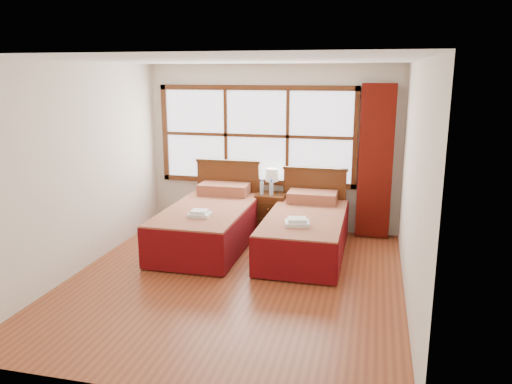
# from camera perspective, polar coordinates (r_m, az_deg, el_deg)

# --- Properties ---
(floor) EXTENTS (4.50, 4.50, 0.00)m
(floor) POSITION_cam_1_polar(r_m,az_deg,el_deg) (6.16, -2.52, -10.11)
(floor) COLOR brown
(floor) RESTS_ON ground
(ceiling) EXTENTS (4.50, 4.50, 0.00)m
(ceiling) POSITION_cam_1_polar(r_m,az_deg,el_deg) (5.65, -2.80, 14.83)
(ceiling) COLOR white
(ceiling) RESTS_ON wall_back
(wall_back) EXTENTS (4.00, 0.00, 4.00)m
(wall_back) POSITION_cam_1_polar(r_m,az_deg,el_deg) (7.92, 1.88, 5.01)
(wall_back) COLOR silver
(wall_back) RESTS_ON floor
(wall_left) EXTENTS (0.00, 4.50, 4.50)m
(wall_left) POSITION_cam_1_polar(r_m,az_deg,el_deg) (6.60, -19.59, 2.53)
(wall_left) COLOR silver
(wall_left) RESTS_ON floor
(wall_right) EXTENTS (0.00, 4.50, 4.50)m
(wall_right) POSITION_cam_1_polar(r_m,az_deg,el_deg) (5.56, 17.55, 0.75)
(wall_right) COLOR silver
(wall_right) RESTS_ON floor
(window) EXTENTS (3.16, 0.06, 1.56)m
(window) POSITION_cam_1_polar(r_m,az_deg,el_deg) (7.91, 0.05, 6.47)
(window) COLOR white
(window) RESTS_ON wall_back
(curtain) EXTENTS (0.50, 0.16, 2.30)m
(curtain) POSITION_cam_1_polar(r_m,az_deg,el_deg) (7.64, 13.50, 3.35)
(curtain) COLOR #5B1009
(curtain) RESTS_ON wall_back
(bed_left) EXTENTS (1.13, 2.20, 1.11)m
(bed_left) POSITION_cam_1_polar(r_m,az_deg,el_deg) (7.32, -5.26, -3.49)
(bed_left) COLOR #42240D
(bed_left) RESTS_ON floor
(bed_right) EXTENTS (1.07, 2.09, 1.04)m
(bed_right) POSITION_cam_1_polar(r_m,az_deg,el_deg) (7.02, 5.68, -4.42)
(bed_right) COLOR #42240D
(bed_right) RESTS_ON floor
(nightstand) EXTENTS (0.46, 0.46, 0.62)m
(nightstand) POSITION_cam_1_polar(r_m,az_deg,el_deg) (7.88, 1.72, -2.42)
(nightstand) COLOR #4F2711
(nightstand) RESTS_ON floor
(towels_left) EXTENTS (0.29, 0.26, 0.08)m
(towels_left) POSITION_cam_1_polar(r_m,az_deg,el_deg) (6.73, -6.48, -2.46)
(towels_left) COLOR white
(towels_left) RESTS_ON bed_left
(towels_right) EXTENTS (0.36, 0.33, 0.09)m
(towels_right) POSITION_cam_1_polar(r_m,az_deg,el_deg) (6.44, 4.73, -3.44)
(towels_right) COLOR white
(towels_right) RESTS_ON bed_right
(lamp) EXTENTS (0.20, 0.20, 0.39)m
(lamp) POSITION_cam_1_polar(r_m,az_deg,el_deg) (7.82, 1.83, 1.87)
(lamp) COLOR gold
(lamp) RESTS_ON nightstand
(bottle_near) EXTENTS (0.06, 0.06, 0.23)m
(bottle_near) POSITION_cam_1_polar(r_m,az_deg,el_deg) (7.75, 0.67, 0.47)
(bottle_near) COLOR silver
(bottle_near) RESTS_ON nightstand
(bottle_far) EXTENTS (0.06, 0.06, 0.24)m
(bottle_far) POSITION_cam_1_polar(r_m,az_deg,el_deg) (7.72, 1.76, 0.47)
(bottle_far) COLOR silver
(bottle_far) RESTS_ON nightstand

